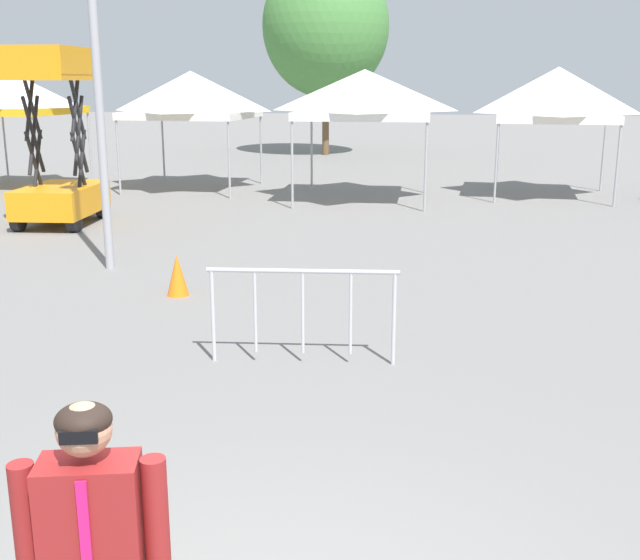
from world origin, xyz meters
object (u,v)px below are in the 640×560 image
object	(u,v)px
traffic_cone_lot_center	(177,275)
crowd_barrier_near_person	(303,297)
canopy_tent_far_right	(557,94)
scissor_lift	(59,172)
canopy_tent_far_left	(191,95)
canopy_tent_right_of_center	(14,94)
canopy_tent_center	(365,94)
tree_behind_tents_right	(326,26)

from	to	relation	value
traffic_cone_lot_center	crowd_barrier_near_person	bearing A→B (deg)	-45.76
canopy_tent_far_right	scissor_lift	xyz separation A→B (m)	(-10.88, -6.24, -1.54)
canopy_tent_far_left	scissor_lift	bearing A→B (deg)	-98.99
canopy_tent_far_left	crowd_barrier_near_person	xyz separation A→B (m)	(5.94, -13.45, -1.90)
canopy_tent_far_left	crowd_barrier_near_person	world-z (taller)	canopy_tent_far_left
canopy_tent_right_of_center	canopy_tent_center	world-z (taller)	canopy_tent_center
canopy_tent_far_left	canopy_tent_far_right	size ratio (longest dim) A/B	0.99
canopy_tent_far_right	tree_behind_tents_right	size ratio (longest dim) A/B	0.42
scissor_lift	traffic_cone_lot_center	size ratio (longest dim) A/B	6.07
canopy_tent_far_left	traffic_cone_lot_center	distance (m)	11.82
canopy_tent_center	scissor_lift	bearing A→B (deg)	-142.11
canopy_tent_right_of_center	tree_behind_tents_right	bearing A→B (deg)	60.17
tree_behind_tents_right	traffic_cone_lot_center	xyz separation A→B (m)	(1.70, -22.15, -4.84)
canopy_tent_far_left	tree_behind_tents_right	world-z (taller)	tree_behind_tents_right
tree_behind_tents_right	crowd_barrier_near_person	distance (m)	25.29
canopy_tent_far_right	canopy_tent_center	bearing A→B (deg)	-162.15
canopy_tent_far_right	tree_behind_tents_right	world-z (taller)	tree_behind_tents_right
tree_behind_tents_right	traffic_cone_lot_center	world-z (taller)	tree_behind_tents_right
crowd_barrier_near_person	traffic_cone_lot_center	xyz separation A→B (m)	(-2.36, 2.42, -0.45)
canopy_tent_far_left	canopy_tent_center	bearing A→B (deg)	-14.20
scissor_lift	tree_behind_tents_right	size ratio (longest dim) A/B	0.47
canopy_tent_far_left	canopy_tent_right_of_center	bearing A→B (deg)	-170.89
canopy_tent_center	canopy_tent_far_right	bearing A→B (deg)	17.85
canopy_tent_far_right	scissor_lift	distance (m)	12.64
canopy_tent_far_right	traffic_cone_lot_center	world-z (taller)	canopy_tent_far_right
scissor_lift	traffic_cone_lot_center	xyz separation A→B (m)	(4.52, -5.07, -0.84)
canopy_tent_center	crowd_barrier_near_person	distance (m)	12.35
canopy_tent_far_left	scissor_lift	world-z (taller)	scissor_lift
canopy_tent_right_of_center	crowd_barrier_near_person	size ratio (longest dim) A/B	1.56
canopy_tent_right_of_center	canopy_tent_center	distance (m)	10.03
traffic_cone_lot_center	canopy_tent_right_of_center	bearing A→B (deg)	129.85
tree_behind_tents_right	traffic_cone_lot_center	bearing A→B (deg)	-85.61
scissor_lift	canopy_tent_right_of_center	bearing A→B (deg)	127.93
canopy_tent_far_left	tree_behind_tents_right	size ratio (longest dim) A/B	0.42
crowd_barrier_near_person	traffic_cone_lot_center	size ratio (longest dim) A/B	3.41
crowd_barrier_near_person	tree_behind_tents_right	bearing A→B (deg)	99.38
canopy_tent_far_left	canopy_tent_center	size ratio (longest dim) A/B	0.95
canopy_tent_far_right	tree_behind_tents_right	xyz separation A→B (m)	(-8.06, 10.84, 2.46)
traffic_cone_lot_center	canopy_tent_far_left	bearing A→B (deg)	107.99
canopy_tent_right_of_center	canopy_tent_far_right	distance (m)	14.94
canopy_tent_center	canopy_tent_far_left	bearing A→B (deg)	165.80
tree_behind_tents_right	scissor_lift	bearing A→B (deg)	-99.38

